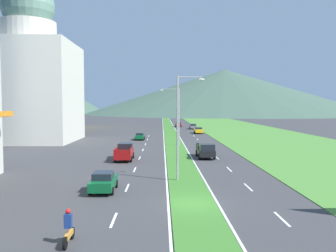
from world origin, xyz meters
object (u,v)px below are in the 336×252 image
street_lamp_near (180,121)px  car_4 (103,182)px  motorcycle_rider (69,229)px  car_1 (140,136)px  pickup_truck_1 (125,152)px  car_3 (178,125)px  car_2 (193,126)px  car_0 (198,130)px  street_lamp_mid (177,113)px  pickup_truck_0 (206,151)px

street_lamp_near → car_4: size_ratio=2.35×
car_4 → motorcycle_rider: 10.84m
car_1 → pickup_truck_1: 26.15m
car_1 → car_3: 43.21m
car_4 → car_1: bearing=-0.4°
street_lamp_near → pickup_truck_1: street_lamp_near is taller
car_2 → car_3: car_2 is taller
car_0 → car_4: bearing=-13.3°
car_0 → car_1: bearing=-40.7°
pickup_truck_1 → car_3: bearing=-8.4°
car_2 → car_3: bearing=-159.0°
street_lamp_near → street_lamp_mid: bearing=88.1°
car_2 → car_4: car_4 is taller
pickup_truck_0 → car_0: bearing=175.4°
pickup_truck_0 → pickup_truck_1: (-10.48, -1.32, 0.00)m
street_lamp_near → motorcycle_rider: 16.75m
street_lamp_near → car_0: 55.00m
street_lamp_near → car_0: size_ratio=2.02×
pickup_truck_1 → car_0: bearing=-18.3°
car_4 → pickup_truck_1: (-0.04, 16.51, 0.19)m
car_0 → street_lamp_near: bearing=-7.7°
street_lamp_mid → pickup_truck_0: size_ratio=1.81×
car_0 → motorcycle_rider: bearing=-11.2°
street_lamp_near → motorcycle_rider: street_lamp_near is taller
street_lamp_mid → car_1: (-6.98, 10.74, -4.92)m
street_lamp_mid → car_4: (-7.29, -31.91, -4.86)m
car_1 → motorcycle_rider: motorcycle_rider is taller
car_0 → motorcycle_rider: size_ratio=2.38×
car_2 → motorcycle_rider: (-13.83, -85.59, -0.01)m
car_3 → motorcycle_rider: (-9.98, -95.59, -0.02)m
car_0 → car_1: car_0 is taller
car_3 → pickup_truck_1: bearing=-8.4°
pickup_truck_0 → car_2: bearing=176.6°
car_0 → motorcycle_rider: 70.42m
car_1 → motorcycle_rider: (-0.26, -53.49, 0.02)m
street_lamp_mid → motorcycle_rider: bearing=-99.6°
street_lamp_near → car_2: street_lamp_near is taller
motorcycle_rider → street_lamp_mid: bearing=-9.6°
car_2 → car_1: bearing=-22.9°
street_lamp_near → pickup_truck_0: (4.07, 13.89, -4.48)m
car_0 → pickup_truck_0: 40.55m
street_lamp_mid → car_0: (6.44, 26.33, -4.87)m
car_4 → pickup_truck_1: 16.51m
car_0 → car_1: size_ratio=1.06×
street_lamp_near → car_2: size_ratio=2.37×
street_lamp_mid → car_2: bearing=81.3°
pickup_truck_0 → pickup_truck_1: bearing=-82.8°
car_2 → car_4: (-13.87, -74.75, 0.04)m
car_1 → car_4: size_ratio=1.10×
car_3 → car_4: car_4 is taller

